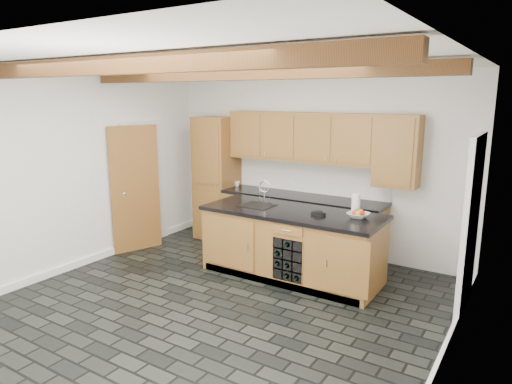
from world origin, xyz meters
TOP-DOWN VIEW (x-y plane):
  - ground at (0.00, 0.00)m, footprint 5.00×5.00m
  - room_shell at (-0.09, 0.53)m, footprint 5.01×5.00m
  - back_cabinetry at (-0.38, 2.24)m, footprint 3.65×0.62m
  - island at (0.31, 1.28)m, footprint 2.48×0.96m
  - faucet at (-0.25, 1.33)m, footprint 0.45×0.40m
  - kitchen_scale at (0.70, 1.27)m, footprint 0.18×0.12m
  - fruit_bowl at (1.18, 1.42)m, footprint 0.29×0.29m
  - fruit_cluster at (1.18, 1.42)m, footprint 0.16×0.17m
  - paper_towel at (1.06, 1.65)m, footprint 0.11×0.11m
  - mug at (-1.30, 2.30)m, footprint 0.11×0.11m

SIDE VIEW (x-z plane):
  - ground at x=0.00m, z-range 0.00..0.00m
  - island at x=0.31m, z-range 0.00..0.93m
  - kitchen_scale at x=0.70m, z-range 0.93..0.98m
  - fruit_bowl at x=1.18m, z-range 0.93..1.00m
  - faucet at x=-0.25m, z-range 0.79..1.14m
  - mug at x=-1.30m, z-range 0.93..1.01m
  - back_cabinetry at x=-0.38m, z-range -0.12..2.08m
  - fruit_cluster at x=1.18m, z-range 0.96..1.03m
  - paper_towel at x=1.06m, z-range 0.93..1.19m
  - room_shell at x=-0.09m, z-range -0.97..4.03m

